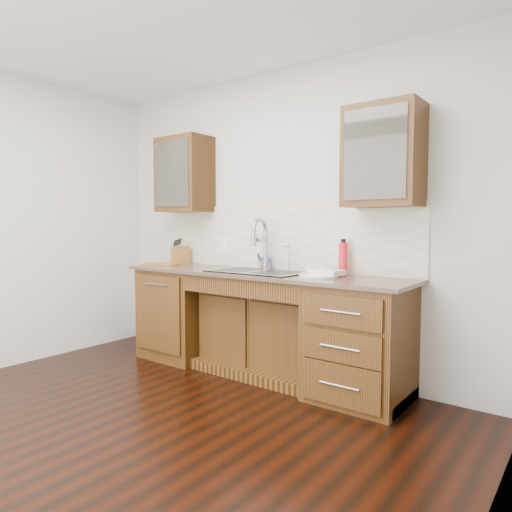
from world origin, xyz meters
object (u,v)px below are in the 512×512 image
Objects in this scene: soap_bottle at (266,261)px; plate at (318,276)px; water_bottle at (343,259)px; knife_block at (180,255)px; cutting_board at (161,264)px.

plate is (0.70, -0.26, -0.07)m from soap_bottle.
soap_bottle is 0.58× the size of water_bottle.
water_bottle is 1.84m from knife_block.
cutting_board is (-1.89, -0.28, -0.12)m from water_bottle.
water_bottle reaches higher than soap_bottle.
soap_bottle is at bearing 15.46° from cutting_board.
water_bottle is 1.92m from cutting_board.
cutting_board is at bearing -145.44° from soap_bottle.
knife_block is 0.52× the size of cutting_board.
plate is 0.86× the size of cutting_board.
soap_bottle is 0.75m from plate.
water_bottle is 1.44× the size of knife_block.
soap_bottle is 0.51× the size of plate.
knife_block reaches higher than plate.
knife_block is at bearing 174.05° from plate.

